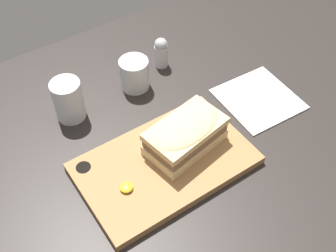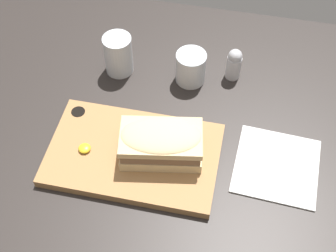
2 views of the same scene
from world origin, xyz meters
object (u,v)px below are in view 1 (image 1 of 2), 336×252
(sandwich, at_px, (185,134))
(napkin, at_px, (258,99))
(water_glass, at_px, (69,102))
(salt_shaker, at_px, (161,52))
(wine_glass, at_px, (134,75))
(serving_board, at_px, (164,164))

(sandwich, xyz_separation_m, napkin, (0.23, 0.03, -0.05))
(sandwich, distance_m, water_glass, 0.27)
(napkin, height_order, salt_shaker, salt_shaker)
(water_glass, bearing_deg, wine_glass, 1.02)
(sandwich, relative_size, salt_shaker, 2.16)
(sandwich, bearing_deg, napkin, 6.93)
(napkin, bearing_deg, salt_shaker, 117.14)
(sandwich, xyz_separation_m, salt_shaker, (0.11, 0.26, -0.02))
(sandwich, xyz_separation_m, wine_glass, (0.02, 0.23, -0.02))
(serving_board, distance_m, napkin, 0.29)
(serving_board, bearing_deg, water_glass, 111.61)
(water_glass, height_order, wine_glass, water_glass)
(serving_board, xyz_separation_m, sandwich, (0.06, 0.01, 0.05))
(serving_board, height_order, water_glass, water_glass)
(salt_shaker, bearing_deg, wine_glass, -162.57)
(napkin, bearing_deg, wine_glass, 136.64)
(serving_board, xyz_separation_m, napkin, (0.29, 0.04, -0.01))
(serving_board, height_order, wine_glass, wine_glass)
(water_glass, distance_m, napkin, 0.43)
(serving_board, relative_size, water_glass, 3.57)
(water_glass, bearing_deg, napkin, -27.45)
(sandwich, relative_size, napkin, 0.98)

